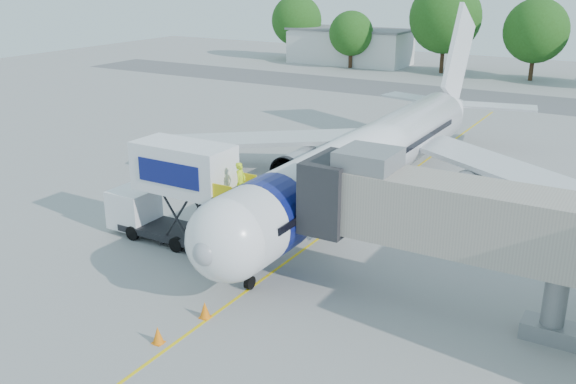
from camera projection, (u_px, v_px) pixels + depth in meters
The scene contains 14 objects.
ground at pixel (342, 222), 36.91m from camera, with size 160.00×160.00×0.00m, color #9A9A98.
guidance_line at pixel (342, 222), 36.91m from camera, with size 0.15×70.00×0.01m, color yellow.
taxiway_strip at pixel (508, 100), 71.06m from camera, with size 120.00×10.00×0.01m, color #59595B.
aircraft at pixel (372, 156), 39.29m from camera, with size 34.17×37.73×11.35m.
jet_bridge at pixel (446, 215), 25.95m from camera, with size 13.90×3.20×6.60m.
catering_hiloader at pixel (175, 193), 33.31m from camera, with size 8.56×2.44×5.50m.
ground_tug at pixel (138, 359), 22.61m from camera, with size 3.97×2.62×1.46m.
safety_cone_a at pixel (158, 335), 24.83m from camera, with size 0.45×0.45×0.72m.
safety_cone_b at pixel (205, 310), 26.65m from camera, with size 0.46×0.46×0.74m.
outbuilding_left at pixel (350, 46), 98.28m from camera, with size 18.40×8.40×5.30m.
tree_a at pixel (297, 21), 101.30m from camera, with size 7.89×7.89×10.06m.
tree_b at pixel (351, 33), 93.00m from camera, with size 6.43×6.43×8.19m.
tree_c at pixel (445, 17), 87.36m from camera, with size 9.76×9.76×12.44m.
tree_d at pixel (536, 31), 81.79m from camera, with size 8.19×8.19×10.44m.
Camera 1 is at (14.79, -31.10, 13.75)m, focal length 40.00 mm.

